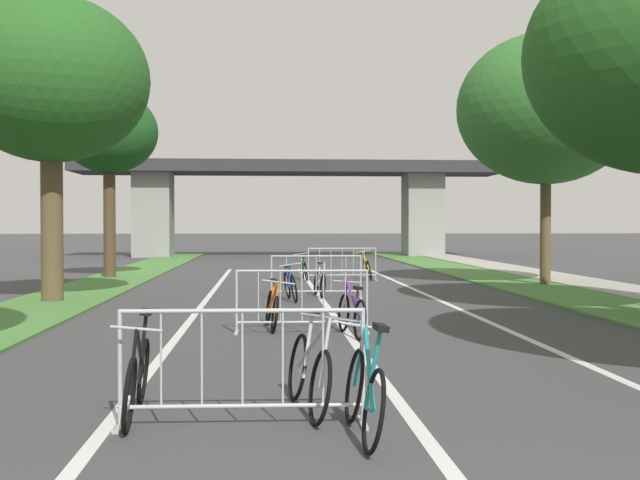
{
  "coord_description": "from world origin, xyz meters",
  "views": [
    {
      "loc": [
        -1.34,
        -2.37,
        1.8
      ],
      "look_at": [
        0.34,
        21.92,
        1.31
      ],
      "focal_mm": 44.22,
      "sensor_mm": 36.0,
      "label": 1
    }
  ],
  "objects_px": {
    "bicycle_silver_6": "(309,372)",
    "bicycle_purple_8": "(352,314)",
    "tree_right_maple_mid": "(546,109)",
    "bicycle_green_0": "(304,269)",
    "bicycle_blue_1": "(290,285)",
    "bicycle_white_2": "(320,283)",
    "crowd_barrier_nearest": "(242,368)",
    "crowd_barrier_second": "(302,302)",
    "bicycle_teal_5": "(364,392)",
    "bicycle_yellow_4": "(367,268)",
    "bicycle_black_7": "(137,378)",
    "crowd_barrier_fourth": "(342,265)",
    "crowd_barrier_third": "(316,277)",
    "tree_left_pine_far": "(109,134)",
    "tree_left_oak_mid": "(51,81)",
    "bicycle_orange_3": "(272,309)"
  },
  "relations": [
    {
      "from": "bicycle_teal_5",
      "to": "bicycle_purple_8",
      "type": "xyz_separation_m",
      "value": [
        0.56,
        6.03,
        -0.03
      ]
    },
    {
      "from": "tree_left_pine_far",
      "to": "bicycle_orange_3",
      "type": "height_order",
      "value": "tree_left_pine_far"
    },
    {
      "from": "tree_left_oak_mid",
      "to": "tree_left_pine_far",
      "type": "xyz_separation_m",
      "value": [
        -0.29,
        8.15,
        -0.27
      ]
    },
    {
      "from": "crowd_barrier_nearest",
      "to": "crowd_barrier_fourth",
      "type": "distance_m",
      "value": 18.08
    },
    {
      "from": "crowd_barrier_third",
      "to": "bicycle_orange_3",
      "type": "relative_size",
      "value": 1.3
    },
    {
      "from": "tree_left_oak_mid",
      "to": "bicycle_teal_5",
      "type": "height_order",
      "value": "tree_left_oak_mid"
    },
    {
      "from": "tree_right_maple_mid",
      "to": "crowd_barrier_third",
      "type": "xyz_separation_m",
      "value": [
        -6.94,
        -3.53,
        -4.64
      ]
    },
    {
      "from": "crowd_barrier_second",
      "to": "bicycle_yellow_4",
      "type": "xyz_separation_m",
      "value": [
        2.71,
        12.51,
        -0.15
      ]
    },
    {
      "from": "crowd_barrier_third",
      "to": "bicycle_white_2",
      "type": "relative_size",
      "value": 1.4
    },
    {
      "from": "bicycle_white_2",
      "to": "crowd_barrier_second",
      "type": "bearing_deg",
      "value": 78.29
    },
    {
      "from": "tree_left_pine_far",
      "to": "bicycle_green_0",
      "type": "relative_size",
      "value": 3.73
    },
    {
      "from": "tree_right_maple_mid",
      "to": "bicycle_blue_1",
      "type": "bearing_deg",
      "value": -152.34
    },
    {
      "from": "tree_left_oak_mid",
      "to": "bicycle_blue_1",
      "type": "relative_size",
      "value": 4.24
    },
    {
      "from": "crowd_barrier_second",
      "to": "crowd_barrier_third",
      "type": "relative_size",
      "value": 1.0
    },
    {
      "from": "bicycle_teal_5",
      "to": "bicycle_purple_8",
      "type": "relative_size",
      "value": 1.01
    },
    {
      "from": "tree_left_pine_far",
      "to": "tree_right_maple_mid",
      "type": "relative_size",
      "value": 0.85
    },
    {
      "from": "bicycle_teal_5",
      "to": "crowd_barrier_fourth",
      "type": "bearing_deg",
      "value": 82.68
    },
    {
      "from": "bicycle_silver_6",
      "to": "bicycle_black_7",
      "type": "distance_m",
      "value": 1.6
    },
    {
      "from": "bicycle_silver_6",
      "to": "bicycle_orange_3",
      "type": "bearing_deg",
      "value": -95.84
    },
    {
      "from": "crowd_barrier_nearest",
      "to": "bicycle_teal_5",
      "type": "relative_size",
      "value": 1.34
    },
    {
      "from": "crowd_barrier_second",
      "to": "bicycle_silver_6",
      "type": "bearing_deg",
      "value": -91.96
    },
    {
      "from": "bicycle_silver_6",
      "to": "bicycle_purple_8",
      "type": "bearing_deg",
      "value": -109.49
    },
    {
      "from": "crowd_barrier_nearest",
      "to": "bicycle_orange_3",
      "type": "bearing_deg",
      "value": 87.19
    },
    {
      "from": "tree_left_oak_mid",
      "to": "crowd_barrier_third",
      "type": "xyz_separation_m",
      "value": [
        6.1,
        0.55,
        -4.55
      ]
    },
    {
      "from": "crowd_barrier_nearest",
      "to": "bicycle_yellow_4",
      "type": "distance_m",
      "value": 18.8
    },
    {
      "from": "bicycle_white_2",
      "to": "crowd_barrier_nearest",
      "type": "bearing_deg",
      "value": 77.72
    },
    {
      "from": "bicycle_white_2",
      "to": "bicycle_purple_8",
      "type": "bearing_deg",
      "value": 85.13
    },
    {
      "from": "tree_right_maple_mid",
      "to": "crowd_barrier_fourth",
      "type": "xyz_separation_m",
      "value": [
        -5.73,
        2.43,
        -4.64
      ]
    },
    {
      "from": "tree_left_oak_mid",
      "to": "bicycle_black_7",
      "type": "xyz_separation_m",
      "value": [
        3.69,
        -11.01,
        -4.7
      ]
    },
    {
      "from": "tree_left_oak_mid",
      "to": "bicycle_black_7",
      "type": "relative_size",
      "value": 3.99
    },
    {
      "from": "tree_right_maple_mid",
      "to": "bicycle_silver_6",
      "type": "xyz_separation_m",
      "value": [
        -7.75,
        -14.97,
        -4.77
      ]
    },
    {
      "from": "tree_left_pine_far",
      "to": "bicycle_purple_8",
      "type": "height_order",
      "value": "tree_left_pine_far"
    },
    {
      "from": "bicycle_blue_1",
      "to": "bicycle_yellow_4",
      "type": "distance_m",
      "value": 7.5
    },
    {
      "from": "tree_left_oak_mid",
      "to": "bicycle_orange_3",
      "type": "height_order",
      "value": "tree_left_oak_mid"
    },
    {
      "from": "bicycle_teal_5",
      "to": "bicycle_orange_3",
      "type": "bearing_deg",
      "value": 93.53
    },
    {
      "from": "tree_left_oak_mid",
      "to": "bicycle_orange_3",
      "type": "distance_m",
      "value": 8.41
    },
    {
      "from": "bicycle_yellow_4",
      "to": "bicycle_black_7",
      "type": "distance_m",
      "value": 18.66
    },
    {
      "from": "bicycle_green_0",
      "to": "bicycle_blue_1",
      "type": "relative_size",
      "value": 1.01
    },
    {
      "from": "bicycle_blue_1",
      "to": "bicycle_purple_8",
      "type": "bearing_deg",
      "value": 90.49
    },
    {
      "from": "tree_left_pine_far",
      "to": "crowd_barrier_nearest",
      "type": "relative_size",
      "value": 2.8
    },
    {
      "from": "bicycle_teal_5",
      "to": "bicycle_silver_6",
      "type": "height_order",
      "value": "bicycle_silver_6"
    },
    {
      "from": "crowd_barrier_second",
      "to": "tree_right_maple_mid",
      "type": "bearing_deg",
      "value": 51.47
    },
    {
      "from": "bicycle_yellow_4",
      "to": "bicycle_black_7",
      "type": "bearing_deg",
      "value": -102.77
    },
    {
      "from": "bicycle_orange_3",
      "to": "bicycle_purple_8",
      "type": "distance_m",
      "value": 1.58
    },
    {
      "from": "crowd_barrier_nearest",
      "to": "crowd_barrier_second",
      "type": "height_order",
      "value": "same"
    },
    {
      "from": "tree_left_pine_far",
      "to": "bicycle_orange_3",
      "type": "bearing_deg",
      "value": -67.91
    },
    {
      "from": "tree_right_maple_mid",
      "to": "bicycle_green_0",
      "type": "xyz_separation_m",
      "value": [
        -6.92,
        2.96,
        -4.81
      ]
    },
    {
      "from": "bicycle_silver_6",
      "to": "tree_right_maple_mid",
      "type": "bearing_deg",
      "value": -126.03
    },
    {
      "from": "crowd_barrier_nearest",
      "to": "bicycle_yellow_4",
      "type": "bearing_deg",
      "value": 79.21
    },
    {
      "from": "bicycle_purple_8",
      "to": "bicycle_yellow_4",
      "type": "bearing_deg",
      "value": 72.87
    }
  ]
}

